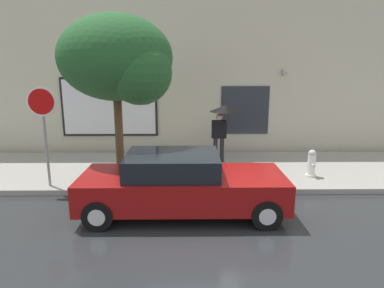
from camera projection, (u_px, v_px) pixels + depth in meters
name	position (u px, v px, depth m)	size (l,w,h in m)	color
ground_plane	(195.00, 211.00, 7.89)	(60.00, 60.00, 0.00)	#282B2D
sidewalk	(193.00, 170.00, 10.80)	(20.00, 4.00, 0.15)	gray
building_facade	(192.00, 62.00, 12.47)	(20.00, 0.67, 7.00)	beige
parked_car	(181.00, 184.00, 7.64)	(4.57, 1.88, 1.41)	maroon
fire_hydrant	(311.00, 163.00, 9.84)	(0.30, 0.44, 0.80)	white
pedestrian_with_umbrella	(224.00, 116.00, 11.08)	(1.08, 1.08, 1.93)	black
street_tree	(120.00, 61.00, 8.63)	(2.96, 2.52, 4.49)	#4C3823
stop_sign	(43.00, 117.00, 8.70)	(0.76, 0.10, 2.66)	gray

